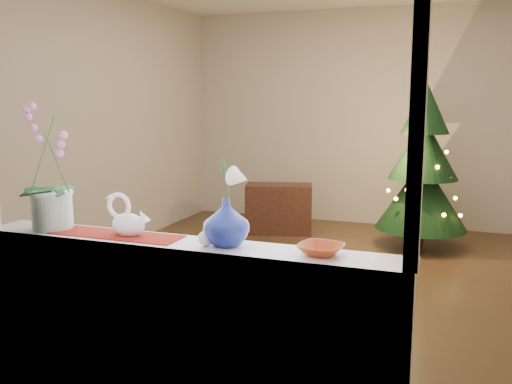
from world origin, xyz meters
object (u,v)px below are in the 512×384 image
Objects in this scene: paperweight at (206,238)px; amber_dish at (321,250)px; swan at (128,216)px; blue_vase at (226,218)px; orchid_pot at (50,167)px; xmas_tree at (423,166)px; side_table at (279,209)px.

paperweight is 0.43× the size of amber_dish.
blue_vase is at bearing -18.54° from swan.
xmas_tree is (1.60, 3.89, -0.37)m from orchid_pot.
blue_vase reaches higher than swan.
swan is 1.00m from amber_dish.
orchid_pot reaches higher than amber_dish.
swan is at bearing 174.44° from paperweight.
swan is at bearing -98.96° from side_table.
orchid_pot is 2.55× the size of blue_vase.
amber_dish is 3.89m from xmas_tree.
amber_dish is (0.99, -0.00, -0.08)m from swan.
swan is 0.54m from blue_vase.
orchid_pot is at bearing 177.81° from paperweight.
xmas_tree is at bearing 80.09° from paperweight.
amber_dish reaches higher than side_table.
blue_vase is 0.47m from amber_dish.
blue_vase is at bearing -98.78° from xmas_tree.
orchid_pot reaches higher than blue_vase.
blue_vase is 1.54× the size of amber_dish.
xmas_tree is at bearing 54.99° from swan.
swan is at bearing -179.83° from blue_vase.
orchid_pot is at bearing -112.29° from xmas_tree.
orchid_pot is 0.96m from paperweight.
side_table is at bearing 78.62° from swan.
orchid_pot is at bearing -105.56° from side_table.
paperweight is (-0.09, -0.05, -0.09)m from blue_vase.
paperweight is 0.04× the size of xmas_tree.
side_table is at bearing 90.72° from orchid_pot.
xmas_tree is (0.60, 3.88, -0.16)m from blue_vase.
xmas_tree reaches higher than paperweight.
side_table is at bearing 103.45° from paperweight.
blue_vase is 3.55× the size of paperweight.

